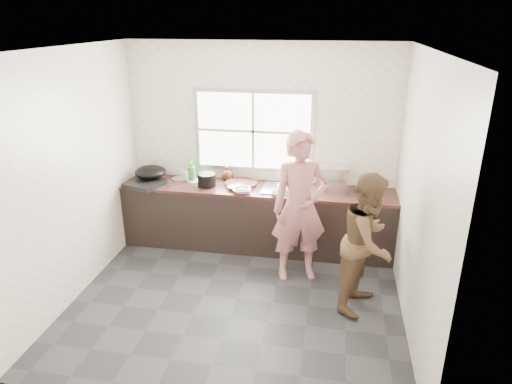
% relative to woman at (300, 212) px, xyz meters
% --- Properties ---
extents(floor, '(3.60, 3.20, 0.01)m').
position_rel_woman_xyz_m(floor, '(-0.62, -0.62, -0.85)').
color(floor, '#2C2C2E').
rests_on(floor, ground).
extents(ceiling, '(3.60, 3.20, 0.01)m').
position_rel_woman_xyz_m(ceiling, '(-0.62, -0.62, 1.86)').
color(ceiling, silver).
rests_on(ceiling, wall_back).
extents(wall_back, '(3.60, 0.01, 2.70)m').
position_rel_woman_xyz_m(wall_back, '(-0.62, 0.99, 0.51)').
color(wall_back, silver).
rests_on(wall_back, ground).
extents(wall_left, '(0.01, 3.20, 2.70)m').
position_rel_woman_xyz_m(wall_left, '(-2.43, -0.62, 0.51)').
color(wall_left, silver).
rests_on(wall_left, ground).
extents(wall_right, '(0.01, 3.20, 2.70)m').
position_rel_woman_xyz_m(wall_right, '(1.18, -0.62, 0.51)').
color(wall_right, silver).
rests_on(wall_right, ground).
extents(wall_front, '(3.60, 0.01, 2.70)m').
position_rel_woman_xyz_m(wall_front, '(-0.62, -2.22, 0.51)').
color(wall_front, beige).
rests_on(wall_front, ground).
extents(cabinet, '(3.60, 0.62, 0.82)m').
position_rel_woman_xyz_m(cabinet, '(-0.62, 0.67, -0.43)').
color(cabinet, black).
rests_on(cabinet, floor).
extents(countertop, '(3.60, 0.64, 0.04)m').
position_rel_woman_xyz_m(countertop, '(-0.62, 0.67, -0.00)').
color(countertop, '#371B16').
rests_on(countertop, cabinet).
extents(sink, '(0.55, 0.45, 0.02)m').
position_rel_woman_xyz_m(sink, '(-0.27, 0.67, 0.02)').
color(sink, silver).
rests_on(sink, countertop).
extents(faucet, '(0.02, 0.02, 0.30)m').
position_rel_woman_xyz_m(faucet, '(-0.27, 0.87, 0.17)').
color(faucet, silver).
rests_on(faucet, countertop).
extents(window_frame, '(1.60, 0.05, 1.10)m').
position_rel_woman_xyz_m(window_frame, '(-0.72, 0.97, 0.71)').
color(window_frame, '#9EA0A5').
rests_on(window_frame, wall_back).
extents(window_glazing, '(1.50, 0.01, 1.00)m').
position_rel_woman_xyz_m(window_glazing, '(-0.72, 0.95, 0.71)').
color(window_glazing, white).
rests_on(window_glazing, window_frame).
extents(woman, '(0.71, 0.57, 1.69)m').
position_rel_woman_xyz_m(woman, '(0.00, 0.00, 0.00)').
color(woman, tan).
rests_on(woman, floor).
extents(person_side, '(0.82, 0.90, 1.52)m').
position_rel_woman_xyz_m(person_side, '(0.76, -0.47, -0.08)').
color(person_side, brown).
rests_on(person_side, floor).
extents(cutting_board, '(0.56, 0.56, 0.04)m').
position_rel_woman_xyz_m(cutting_board, '(-0.85, 0.73, 0.04)').
color(cutting_board, black).
rests_on(cutting_board, countertop).
extents(cleaver, '(0.23, 0.22, 0.01)m').
position_rel_woman_xyz_m(cleaver, '(-0.89, 0.57, 0.06)').
color(cleaver, '#B8B9BF').
rests_on(cleaver, cutting_board).
extents(bowl_mince, '(0.29, 0.29, 0.06)m').
position_rel_woman_xyz_m(bowl_mince, '(-0.78, 0.46, 0.05)').
color(bowl_mince, silver).
rests_on(bowl_mince, countertop).
extents(bowl_crabs, '(0.24, 0.24, 0.07)m').
position_rel_woman_xyz_m(bowl_crabs, '(-0.22, 0.65, 0.05)').
color(bowl_crabs, white).
rests_on(bowl_crabs, countertop).
extents(bowl_held, '(0.21, 0.21, 0.06)m').
position_rel_woman_xyz_m(bowl_held, '(-0.33, 0.46, 0.05)').
color(bowl_held, white).
rests_on(bowl_held, countertop).
extents(black_pot, '(0.28, 0.28, 0.17)m').
position_rel_woman_xyz_m(black_pot, '(-1.29, 0.62, 0.10)').
color(black_pot, black).
rests_on(black_pot, countertop).
extents(plate_food, '(0.20, 0.20, 0.02)m').
position_rel_woman_xyz_m(plate_food, '(-1.52, 0.77, 0.03)').
color(plate_food, white).
rests_on(plate_food, countertop).
extents(bottle_green, '(0.12, 0.12, 0.29)m').
position_rel_woman_xyz_m(bottle_green, '(-1.54, 0.77, 0.16)').
color(bottle_green, '#2E8C2D').
rests_on(bottle_green, countertop).
extents(bottle_brown_tall, '(0.08, 0.08, 0.18)m').
position_rel_woman_xyz_m(bottle_brown_tall, '(-1.59, 0.90, 0.11)').
color(bottle_brown_tall, '#3F1E0F').
rests_on(bottle_brown_tall, countertop).
extents(bottle_brown_short, '(0.17, 0.17, 0.19)m').
position_rel_woman_xyz_m(bottle_brown_short, '(-1.08, 0.90, 0.11)').
color(bottle_brown_short, '#412110').
rests_on(bottle_brown_short, countertop).
extents(glass_jar, '(0.10, 0.10, 0.11)m').
position_rel_woman_xyz_m(glass_jar, '(-1.66, 0.85, 0.07)').
color(glass_jar, silver).
rests_on(glass_jar, countertop).
extents(burner, '(0.52, 0.52, 0.06)m').
position_rel_woman_xyz_m(burner, '(-2.11, 0.47, 0.05)').
color(burner, black).
rests_on(burner, countertop).
extents(wok, '(0.54, 0.54, 0.16)m').
position_rel_woman_xyz_m(wok, '(-2.09, 0.65, 0.16)').
color(wok, black).
rests_on(wok, burner).
extents(dish_rack, '(0.41, 0.29, 0.30)m').
position_rel_woman_xyz_m(dish_rack, '(0.35, 0.83, 0.17)').
color(dish_rack, silver).
rests_on(dish_rack, countertop).
extents(pot_lid_left, '(0.28, 0.28, 0.01)m').
position_rel_woman_xyz_m(pot_lid_left, '(-1.74, 0.83, 0.02)').
color(pot_lid_left, silver).
rests_on(pot_lid_left, countertop).
extents(pot_lid_right, '(0.30, 0.30, 0.01)m').
position_rel_woman_xyz_m(pot_lid_right, '(-1.47, 0.90, 0.02)').
color(pot_lid_right, '#ABAFB2').
rests_on(pot_lid_right, countertop).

